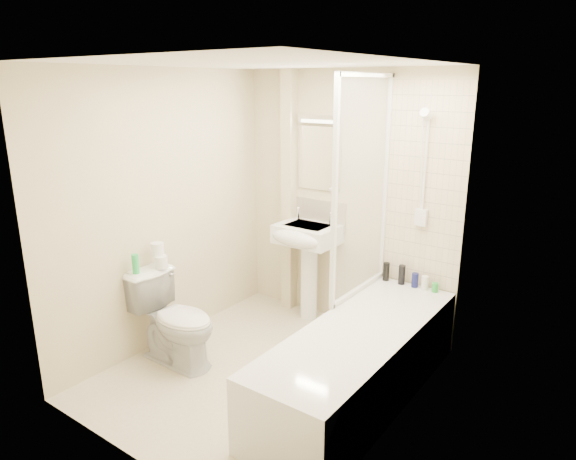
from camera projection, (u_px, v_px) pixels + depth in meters
The scene contains 24 objects.
floor at pixel (265, 373), 4.16m from camera, with size 2.50×2.50×0.00m, color beige.
wall_back at pixel (347, 202), 4.80m from camera, with size 2.20×0.02×2.40m, color beige.
wall_left at pixel (164, 211), 4.45m from camera, with size 0.02×2.50×2.40m, color beige.
wall_right at pixel (401, 260), 3.21m from camera, with size 0.02×2.50×2.40m, color beige.
ceiling at pixel (261, 63), 3.50m from camera, with size 2.20×2.50×0.02m, color white.
tile_back at pixel (425, 187), 4.31m from camera, with size 0.70×0.01×1.75m, color beige.
tile_right at pixel (412, 220), 3.29m from camera, with size 0.01×2.10×1.75m, color beige.
pipe_boxing at pixel (289, 195), 5.11m from camera, with size 0.12×0.12×2.40m, color beige.
splashback at pixel (319, 215), 5.01m from camera, with size 0.60×0.01×0.30m, color beige.
mirror at pixel (320, 159), 4.86m from camera, with size 0.46×0.01×0.60m, color white.
strip_light at pixel (319, 119), 4.74m from camera, with size 0.42×0.07×0.07m, color silver.
bathtub at pixel (359, 361), 3.79m from camera, with size 0.70×2.10×0.55m.
shower_screen at pixel (363, 188), 4.16m from camera, with size 0.04×0.92×1.80m.
shower_fixture at pixel (423, 174), 4.24m from camera, with size 0.10×0.16×0.99m.
pedestal_sink at pixel (306, 245), 4.91m from camera, with size 0.57×0.51×1.10m.
bottle_black_a at pixel (386, 272), 4.62m from camera, with size 0.06×0.06×0.17m, color black.
bottle_black_b at pixel (402, 275), 4.53m from camera, with size 0.06×0.06×0.17m, color black.
bottle_blue at pixel (415, 280), 4.47m from camera, with size 0.06×0.06×0.13m, color #131653.
bottle_white_b at pixel (425, 283), 4.42m from camera, with size 0.06×0.06×0.12m, color white.
bottle_green at pixel (435, 287), 4.38m from camera, with size 0.06×0.06×0.08m, color green.
toilet at pixel (176, 319), 4.24m from camera, with size 0.76×0.44×0.77m, color white.
toilet_roll_lower at pixel (161, 262), 4.31m from camera, with size 0.11×0.11×0.10m, color white.
toilet_roll_upper at pixel (157, 249), 4.31m from camera, with size 0.11×0.11×0.11m, color white.
green_bottle at pixel (136, 264), 4.16m from camera, with size 0.06×0.06×0.16m, color green.
Camera 1 is at (2.30, -2.87, 2.27)m, focal length 32.00 mm.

